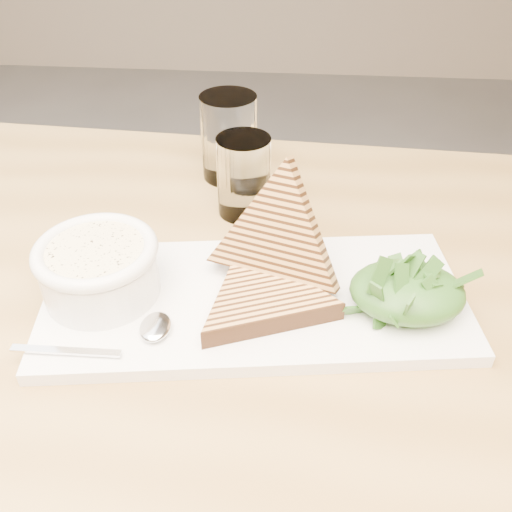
# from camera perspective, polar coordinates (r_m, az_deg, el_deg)

# --- Properties ---
(table_top) EXTENTS (1.29, 0.90, 0.04)m
(table_top) POSITION_cam_1_polar(r_m,az_deg,el_deg) (0.62, -9.97, -7.02)
(table_top) COLOR olive
(table_top) RESTS_ON ground
(platter) EXTENTS (0.46, 0.25, 0.01)m
(platter) POSITION_cam_1_polar(r_m,az_deg,el_deg) (0.60, -0.16, -4.42)
(platter) COLOR white
(platter) RESTS_ON table_top
(soup_bowl) EXTENTS (0.12, 0.12, 0.05)m
(soup_bowl) POSITION_cam_1_polar(r_m,az_deg,el_deg) (0.60, -15.32, -1.78)
(soup_bowl) COLOR white
(soup_bowl) RESTS_ON platter
(soup) EXTENTS (0.10, 0.10, 0.01)m
(soup) POSITION_cam_1_polar(r_m,az_deg,el_deg) (0.58, -15.77, 0.37)
(soup) COLOR beige
(soup) RESTS_ON soup_bowl
(bowl_rim) EXTENTS (0.12, 0.12, 0.01)m
(bowl_rim) POSITION_cam_1_polar(r_m,az_deg,el_deg) (0.58, -15.80, 0.53)
(bowl_rim) COLOR white
(bowl_rim) RESTS_ON soup_bowl
(sandwich_flat) EXTENTS (0.21, 0.21, 0.02)m
(sandwich_flat) POSITION_cam_1_polar(r_m,az_deg,el_deg) (0.57, 0.63, -4.26)
(sandwich_flat) COLOR #B78346
(sandwich_flat) RESTS_ON platter
(sandwich_lean) EXTENTS (0.20, 0.19, 0.19)m
(sandwich_lean) POSITION_cam_1_polar(r_m,az_deg,el_deg) (0.58, 2.17, 1.97)
(sandwich_lean) COLOR #B78346
(sandwich_lean) RESTS_ON sandwich_flat
(salad_base) EXTENTS (0.11, 0.09, 0.04)m
(salad_base) POSITION_cam_1_polar(r_m,az_deg,el_deg) (0.58, 14.88, -3.48)
(salad_base) COLOR #113D0F
(salad_base) RESTS_ON platter
(arugula_pile) EXTENTS (0.11, 0.10, 0.05)m
(arugula_pile) POSITION_cam_1_polar(r_m,az_deg,el_deg) (0.58, 14.96, -3.09)
(arugula_pile) COLOR #416B27
(arugula_pile) RESTS_ON platter
(spoon_bowl) EXTENTS (0.03, 0.04, 0.01)m
(spoon_bowl) POSITION_cam_1_polar(r_m,az_deg,el_deg) (0.56, -10.02, -6.98)
(spoon_bowl) COLOR silver
(spoon_bowl) RESTS_ON platter
(spoon_handle) EXTENTS (0.10, 0.01, 0.00)m
(spoon_handle) POSITION_cam_1_polar(r_m,az_deg,el_deg) (0.56, -18.49, -8.98)
(spoon_handle) COLOR silver
(spoon_handle) RESTS_ON platter
(glass_near) EXTENTS (0.07, 0.07, 0.10)m
(glass_near) POSITION_cam_1_polar(r_m,az_deg,el_deg) (0.72, -1.22, 7.97)
(glass_near) COLOR white
(glass_near) RESTS_ON table_top
(glass_far) EXTENTS (0.08, 0.08, 0.12)m
(glass_far) POSITION_cam_1_polar(r_m,az_deg,el_deg) (0.80, -2.70, 11.76)
(glass_far) COLOR white
(glass_far) RESTS_ON table_top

